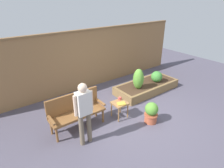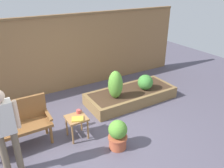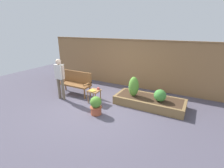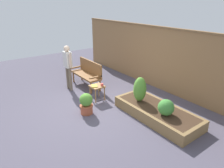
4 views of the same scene
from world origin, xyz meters
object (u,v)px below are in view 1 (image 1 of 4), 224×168
book_on_table (121,104)px  person_by_bench (84,109)px  garden_bench (76,109)px  potted_boxwood (151,112)px  shrub_far_corner (157,77)px  shrub_near_bench (138,79)px  cup_on_table (120,99)px  side_table (120,105)px

book_on_table → person_by_bench: 1.38m
garden_bench → book_on_table: size_ratio=6.28×
book_on_table → potted_boxwood: size_ratio=0.38×
garden_bench → shrub_far_corner: bearing=3.9°
potted_boxwood → shrub_near_bench: size_ratio=0.85×
shrub_near_bench → person_by_bench: (-2.58, -0.93, 0.28)m
garden_bench → person_by_bench: 0.81m
cup_on_table → book_on_table: (-0.11, -0.21, -0.03)m
cup_on_table → person_by_bench: bearing=-161.8°
side_table → person_by_bench: (-1.29, -0.34, 0.54)m
side_table → potted_boxwood: potted_boxwood is taller
person_by_bench → garden_bench: bearing=80.5°
book_on_table → potted_boxwood: (0.55, -0.61, -0.18)m
book_on_table → shrub_far_corner: size_ratio=0.57×
cup_on_table → potted_boxwood: size_ratio=0.20×
book_on_table → shrub_near_bench: bearing=50.3°
book_on_table → cup_on_table: bearing=84.2°
garden_bench → shrub_near_bench: shrub_near_bench is taller
shrub_near_bench → cup_on_table: bearing=-158.2°
book_on_table → person_by_bench: (-1.28, -0.25, 0.44)m
book_on_table → side_table: bearing=105.4°
shrub_far_corner → person_by_bench: 3.66m
cup_on_table → person_by_bench: size_ratio=0.08×
side_table → shrub_far_corner: bearing=15.0°
shrub_near_bench → person_by_bench: size_ratio=0.46×
potted_boxwood → garden_bench: bearing=148.3°
person_by_bench → book_on_table: bearing=11.0°
garden_bench → book_on_table: (1.17, -0.45, -0.05)m
shrub_far_corner → person_by_bench: (-3.52, -0.93, 0.43)m
garden_bench → side_table: (1.18, -0.36, -0.15)m
side_table → potted_boxwood: 0.89m
person_by_bench → shrub_far_corner: bearing=14.8°
side_table → book_on_table: (-0.01, -0.09, 0.10)m
cup_on_table → shrub_near_bench: (1.18, 0.47, 0.14)m
garden_bench → cup_on_table: garden_bench is taller
garden_bench → potted_boxwood: garden_bench is taller
potted_boxwood → book_on_table: bearing=132.1°
side_table → potted_boxwood: size_ratio=0.80×
shrub_near_bench → potted_boxwood: bearing=-119.9°
shrub_near_bench → shrub_far_corner: (0.94, 0.00, -0.15)m
cup_on_table → shrub_far_corner: bearing=12.6°
shrub_near_bench → person_by_bench: bearing=-160.1°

